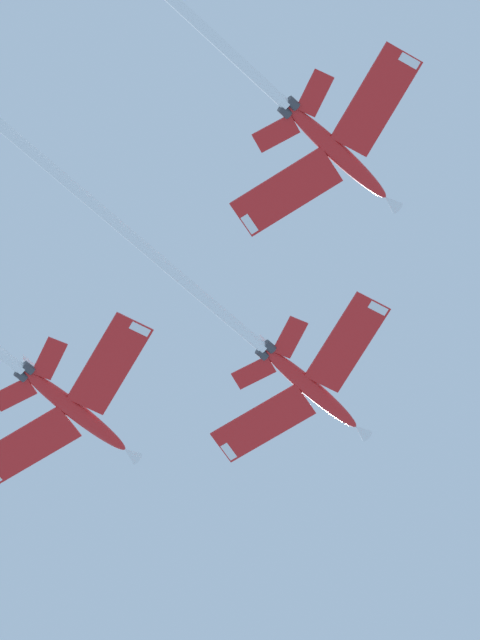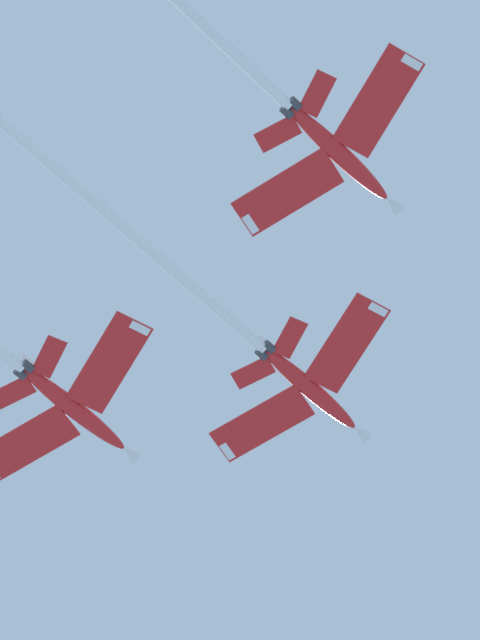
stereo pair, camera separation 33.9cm
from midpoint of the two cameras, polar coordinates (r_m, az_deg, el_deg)
name	(u,v)px [view 2 (the right image)]	position (r m, az deg, el deg)	size (l,w,h in m)	color
jet_lead	(197,291)	(125.48, -1.76, 1.13)	(20.05, 59.97, 13.03)	red
jet_right_wing	(235,55)	(118.92, -0.28, 10.25)	(20.02, 55.89, 12.42)	red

